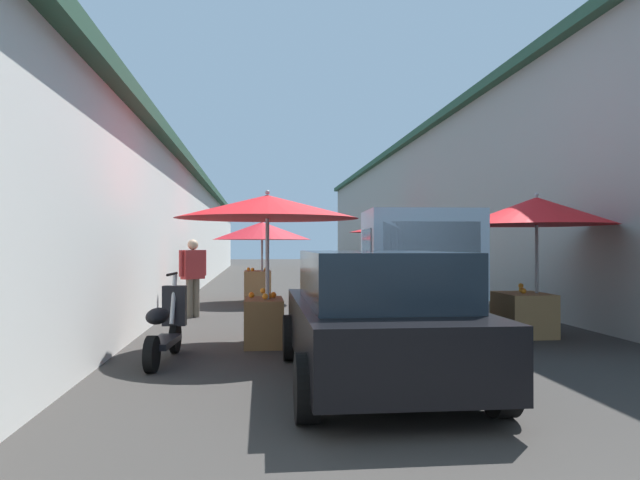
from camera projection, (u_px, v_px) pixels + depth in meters
name	position (u px, v px, depth m)	size (l,w,h in m)	color
ground	(333.00, 303.00, 14.99)	(90.00, 90.00, 0.00)	#33302D
building_left_whitewash	(67.00, 230.00, 16.44)	(49.80, 7.50, 3.86)	silver
building_right_concrete	(556.00, 202.00, 18.05)	(49.80, 7.50, 5.70)	gray
fruit_stall_near_right	(267.00, 221.00, 8.59)	(2.74, 2.74, 2.34)	#9E9EA3
fruit_stall_near_left	(261.00, 239.00, 15.12)	(2.59, 2.59, 2.20)	#9E9EA3
fruit_stall_far_right	(535.00, 227.00, 9.61)	(2.55, 2.55, 2.40)	#9E9EA3
fruit_stall_far_left	(385.00, 235.00, 21.18)	(2.63, 2.63, 2.37)	#9E9EA3
hatchback_car	(376.00, 316.00, 6.27)	(3.92, 1.94, 1.45)	black
delivery_truck	(411.00, 272.00, 9.97)	(5.01, 2.18, 2.08)	black
vendor_by_crates	(193.00, 272.00, 11.96)	(0.45, 0.52, 1.63)	#665B4C
vendor_in_shade	(382.00, 270.00, 13.86)	(0.41, 0.55, 1.57)	#665B4C
parked_scooter	(165.00, 327.00, 7.46)	(1.69, 0.39, 1.14)	black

